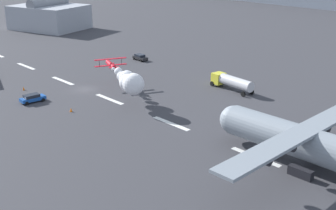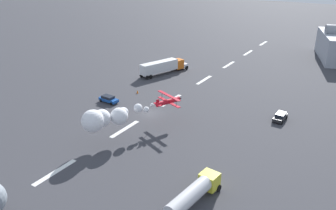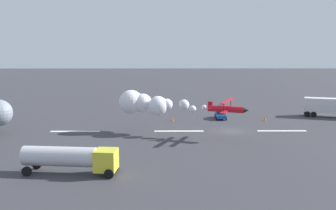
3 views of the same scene
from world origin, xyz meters
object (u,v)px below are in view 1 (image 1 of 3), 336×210
cargo_transport_plane (298,139)px  followme_car_yellow (32,98)px  stunt_biplane_red (128,81)px  fuel_tanker_truck (232,82)px  traffic_cone_far (71,110)px  traffic_cone_near (24,88)px  airport_staff_sedan (140,57)px

cargo_transport_plane → followme_car_yellow: 48.95m
cargo_transport_plane → stunt_biplane_red: (-33.52, -1.41, 1.06)m
fuel_tanker_truck → traffic_cone_far: bearing=-110.7°
cargo_transport_plane → stunt_biplane_red: 33.56m
traffic_cone_near → airport_staff_sedan: bearing=95.1°
airport_staff_sedan → traffic_cone_far: 38.46m
cargo_transport_plane → fuel_tanker_truck: (-26.32, 19.11, -1.81)m
traffic_cone_far → airport_staff_sedan: bearing=121.7°
traffic_cone_far → cargo_transport_plane: bearing=16.3°
cargo_transport_plane → traffic_cone_near: size_ratio=46.58×
stunt_biplane_red → traffic_cone_far: stunt_biplane_red is taller
followme_car_yellow → stunt_biplane_red: bearing=41.7°
fuel_tanker_truck → traffic_cone_far: fuel_tanker_truck is taller
airport_staff_sedan → traffic_cone_near: size_ratio=5.68×
airport_staff_sedan → traffic_cone_far: airport_staff_sedan is taller
traffic_cone_near → traffic_cone_far: same height
followme_car_yellow → airport_staff_sedan: size_ratio=1.09×
cargo_transport_plane → traffic_cone_near: cargo_transport_plane is taller
cargo_transport_plane → fuel_tanker_truck: 32.58m
stunt_biplane_red → followme_car_yellow: bearing=-138.3°
stunt_biplane_red → fuel_tanker_truck: stunt_biplane_red is taller
cargo_transport_plane → traffic_cone_near: (-54.95, -11.27, -3.19)m
traffic_cone_far → traffic_cone_near: bearing=-179.1°
cargo_transport_plane → airport_staff_sedan: (-57.89, 21.74, -2.75)m
fuel_tanker_truck → airport_staff_sedan: 31.69m
stunt_biplane_red → fuel_tanker_truck: (7.20, 20.52, -2.87)m
traffic_cone_near → fuel_tanker_truck: bearing=46.7°
cargo_transport_plane → airport_staff_sedan: bearing=159.4°
followme_car_yellow → traffic_cone_far: size_ratio=6.20×
cargo_transport_plane → stunt_biplane_red: size_ratio=1.79×
cargo_transport_plane → stunt_biplane_red: cargo_transport_plane is taller
traffic_cone_near → traffic_cone_far: bearing=0.9°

